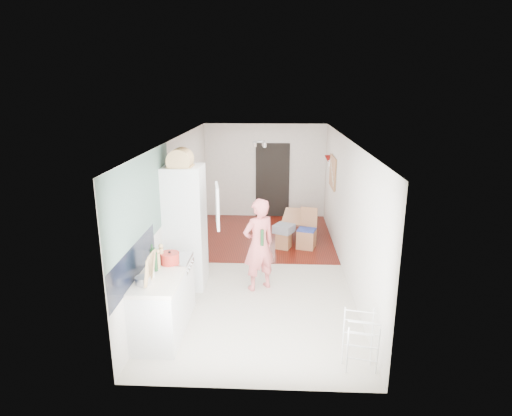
# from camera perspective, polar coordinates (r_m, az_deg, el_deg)

# --- Properties ---
(room_shell) EXTENTS (3.20, 7.00, 2.50)m
(room_shell) POSITION_cam_1_polar(r_m,az_deg,el_deg) (8.03, 0.58, 0.22)
(room_shell) COLOR silver
(room_shell) RESTS_ON ground
(floor) EXTENTS (3.20, 7.00, 0.01)m
(floor) POSITION_cam_1_polar(r_m,az_deg,el_deg) (8.45, 0.55, -7.97)
(floor) COLOR beige
(floor) RESTS_ON ground
(wood_floor_overlay) EXTENTS (3.20, 3.30, 0.01)m
(wood_floor_overlay) POSITION_cam_1_polar(r_m,az_deg,el_deg) (10.17, 0.94, -3.73)
(wood_floor_overlay) COLOR #61150A
(wood_floor_overlay) RESTS_ON room_shell
(sage_wall_panel) EXTENTS (0.02, 3.00, 1.30)m
(sage_wall_panel) POSITION_cam_1_polar(r_m,az_deg,el_deg) (6.22, -14.90, 0.78)
(sage_wall_panel) COLOR slate
(sage_wall_panel) RESTS_ON room_shell
(tile_splashback) EXTENTS (0.02, 1.90, 0.50)m
(tile_splashback) POSITION_cam_1_polar(r_m,az_deg,el_deg) (5.95, -15.93, -7.13)
(tile_splashback) COLOR black
(tile_splashback) RESTS_ON room_shell
(doorway_recess) EXTENTS (0.90, 0.04, 2.00)m
(doorway_recess) POSITION_cam_1_polar(r_m,az_deg,el_deg) (11.47, 2.21, 3.68)
(doorway_recess) COLOR black
(doorway_recess) RESTS_ON room_shell
(base_cabinet) EXTENTS (0.60, 0.90, 0.86)m
(base_cabinet) POSITION_cam_1_polar(r_m,az_deg,el_deg) (6.18, -12.84, -13.43)
(base_cabinet) COLOR silver
(base_cabinet) RESTS_ON room_shell
(worktop) EXTENTS (0.62, 0.92, 0.06)m
(worktop) POSITION_cam_1_polar(r_m,az_deg,el_deg) (5.97, -13.11, -9.56)
(worktop) COLOR beige
(worktop) RESTS_ON room_shell
(range_cooker) EXTENTS (0.60, 0.60, 0.88)m
(range_cooker) POSITION_cam_1_polar(r_m,az_deg,el_deg) (6.82, -11.19, -10.32)
(range_cooker) COLOR silver
(range_cooker) RESTS_ON room_shell
(cooker_top) EXTENTS (0.60, 0.60, 0.04)m
(cooker_top) POSITION_cam_1_polar(r_m,az_deg,el_deg) (6.63, -11.40, -6.75)
(cooker_top) COLOR silver
(cooker_top) RESTS_ON room_shell
(fridge_housing) EXTENTS (0.66, 0.66, 2.15)m
(fridge_housing) POSITION_cam_1_polar(r_m,az_deg,el_deg) (7.49, -9.41, -2.55)
(fridge_housing) COLOR silver
(fridge_housing) RESTS_ON room_shell
(fridge_door) EXTENTS (0.14, 0.56, 0.70)m
(fridge_door) POSITION_cam_1_polar(r_m,az_deg,el_deg) (6.97, -5.17, 0.28)
(fridge_door) COLOR silver
(fridge_door) RESTS_ON room_shell
(fridge_interior) EXTENTS (0.02, 0.52, 0.66)m
(fridge_interior) POSITION_cam_1_polar(r_m,az_deg,el_deg) (7.30, -7.20, 0.94)
(fridge_interior) COLOR white
(fridge_interior) RESTS_ON room_shell
(pinboard) EXTENTS (0.03, 0.90, 0.70)m
(pinboard) POSITION_cam_1_polar(r_m,az_deg,el_deg) (9.89, 10.21, 4.74)
(pinboard) COLOR #B57950
(pinboard) RESTS_ON room_shell
(pinboard_frame) EXTENTS (0.00, 0.94, 0.74)m
(pinboard_frame) POSITION_cam_1_polar(r_m,az_deg,el_deg) (9.89, 10.12, 4.74)
(pinboard_frame) COLOR #965A3D
(pinboard_frame) RESTS_ON room_shell
(wall_sconce) EXTENTS (0.18, 0.18, 0.16)m
(wall_sconce) POSITION_cam_1_polar(r_m,az_deg,el_deg) (10.49, 9.60, 6.50)
(wall_sconce) COLOR maroon
(wall_sconce) RESTS_ON room_shell
(person) EXTENTS (0.84, 0.76, 1.92)m
(person) POSITION_cam_1_polar(r_m,az_deg,el_deg) (7.27, 0.38, -3.84)
(person) COLOR #DC6666
(person) RESTS_ON floor
(dining_table) EXTENTS (0.77, 1.23, 0.41)m
(dining_table) POSITION_cam_1_polar(r_m,az_deg,el_deg) (10.22, 5.95, -2.53)
(dining_table) COLOR #965A3D
(dining_table) RESTS_ON floor
(dining_chair) EXTENTS (0.46, 0.46, 0.88)m
(dining_chair) POSITION_cam_1_polar(r_m,az_deg,el_deg) (9.35, 6.78, -2.80)
(dining_chair) COLOR #965A3D
(dining_chair) RESTS_ON floor
(stool) EXTENTS (0.37, 0.37, 0.38)m
(stool) POSITION_cam_1_polar(r_m,az_deg,el_deg) (9.37, 3.70, -4.33)
(stool) COLOR #965A3D
(stool) RESTS_ON floor
(grey_drape) EXTENTS (0.52, 0.52, 0.17)m
(grey_drape) POSITION_cam_1_polar(r_m,az_deg,el_deg) (9.27, 3.73, -2.75)
(grey_drape) COLOR gray
(grey_drape) RESTS_ON stool
(drying_rack) EXTENTS (0.44, 0.41, 0.74)m
(drying_rack) POSITION_cam_1_polar(r_m,az_deg,el_deg) (5.67, 13.72, -17.05)
(drying_rack) COLOR silver
(drying_rack) RESTS_ON floor
(bread_bin) EXTENTS (0.43, 0.41, 0.22)m
(bread_bin) POSITION_cam_1_polar(r_m,az_deg,el_deg) (7.14, -10.07, 6.30)
(bread_bin) COLOR tan
(bread_bin) RESTS_ON fridge_housing
(red_casserole) EXTENTS (0.33, 0.33, 0.17)m
(red_casserole) POSITION_cam_1_polar(r_m,az_deg,el_deg) (6.40, -11.41, -6.57)
(red_casserole) COLOR red
(red_casserole) RESTS_ON cooker_top
(steel_pan) EXTENTS (0.26, 0.26, 0.10)m
(steel_pan) POSITION_cam_1_polar(r_m,az_deg,el_deg) (5.86, -14.84, -9.31)
(steel_pan) COLOR silver
(steel_pan) RESTS_ON worktop
(held_bottle) EXTENTS (0.06, 0.06, 0.28)m
(held_bottle) POSITION_cam_1_polar(r_m,az_deg,el_deg) (7.09, 0.82, -3.97)
(held_bottle) COLOR #1B411F
(held_bottle) RESTS_ON person
(bottle_a) EXTENTS (0.08, 0.08, 0.28)m
(bottle_a) POSITION_cam_1_polar(r_m,az_deg,el_deg) (6.18, -13.29, -6.98)
(bottle_a) COLOR #1B411F
(bottle_a) RESTS_ON worktop
(bottle_b) EXTENTS (0.08, 0.08, 0.29)m
(bottle_b) POSITION_cam_1_polar(r_m,az_deg,el_deg) (6.26, -13.62, -6.63)
(bottle_b) COLOR #1B411F
(bottle_b) RESTS_ON worktop
(bottle_c) EXTENTS (0.11, 0.11, 0.22)m
(bottle_c) POSITION_cam_1_polar(r_m,az_deg,el_deg) (6.02, -13.83, -7.93)
(bottle_c) COLOR silver
(bottle_c) RESTS_ON worktop
(pepper_mill_front) EXTENTS (0.07, 0.07, 0.22)m
(pepper_mill_front) POSITION_cam_1_polar(r_m,az_deg,el_deg) (6.27, -12.93, -6.87)
(pepper_mill_front) COLOR tan
(pepper_mill_front) RESTS_ON worktop
(pepper_mill_back) EXTENTS (0.08, 0.08, 0.24)m
(pepper_mill_back) POSITION_cam_1_polar(r_m,az_deg,el_deg) (6.39, -12.50, -6.29)
(pepper_mill_back) COLOR tan
(pepper_mill_back) RESTS_ON worktop
(chopping_boards) EXTENTS (0.11, 0.31, 0.42)m
(chopping_boards) POSITION_cam_1_polar(r_m,az_deg,el_deg) (5.80, -13.98, -7.84)
(chopping_boards) COLOR tan
(chopping_boards) RESTS_ON worktop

